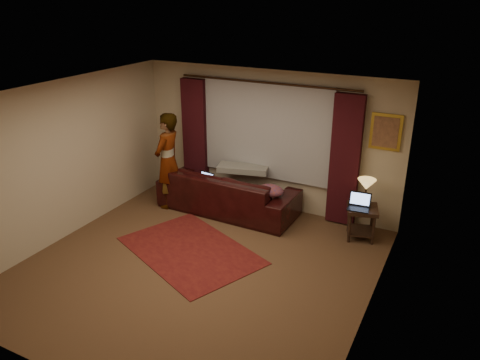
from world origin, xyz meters
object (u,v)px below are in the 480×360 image
(sofa, at_px, (228,185))
(end_table, at_px, (361,223))
(laptop_sofa, at_px, (203,180))
(laptop_table, at_px, (359,202))
(person, at_px, (168,161))
(tiffany_lamp, at_px, (366,193))

(sofa, height_order, end_table, sofa)
(laptop_sofa, xyz_separation_m, laptop_table, (2.82, 0.21, 0.06))
(person, bearing_deg, sofa, 102.10)
(person, bearing_deg, laptop_sofa, 92.80)
(end_table, distance_m, tiffany_lamp, 0.53)
(laptop_sofa, height_order, person, person)
(end_table, bearing_deg, person, -173.75)
(sofa, distance_m, person, 1.21)
(sofa, distance_m, laptop_sofa, 0.47)
(tiffany_lamp, xyz_separation_m, person, (-3.59, -0.45, 0.11))
(laptop_sofa, relative_size, tiffany_lamp, 0.69)
(end_table, bearing_deg, laptop_table, -113.31)
(sofa, distance_m, laptop_table, 2.43)
(laptop_table, bearing_deg, laptop_sofa, 179.27)
(person, bearing_deg, laptop_table, 91.19)
(sofa, height_order, tiffany_lamp, sofa)
(laptop_sofa, bearing_deg, end_table, 14.13)
(laptop_sofa, bearing_deg, person, -165.95)
(tiffany_lamp, relative_size, person, 0.26)
(laptop_sofa, bearing_deg, laptop_table, 12.04)
(sofa, bearing_deg, person, 16.72)
(tiffany_lamp, bearing_deg, end_table, -99.56)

